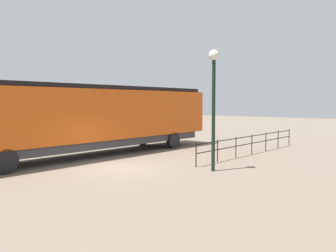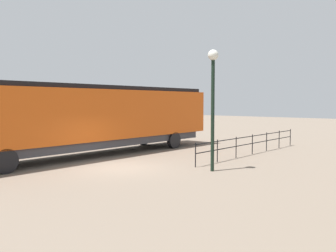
{
  "view_description": "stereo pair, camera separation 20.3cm",
  "coord_description": "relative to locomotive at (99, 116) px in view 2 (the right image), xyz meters",
  "views": [
    {
      "loc": [
        12.74,
        -11.73,
        3.12
      ],
      "look_at": [
        -0.16,
        3.72,
        1.8
      ],
      "focal_mm": 39.21,
      "sensor_mm": 36.0,
      "label": 1
    },
    {
      "loc": [
        12.89,
        -11.6,
        3.12
      ],
      "look_at": [
        -0.16,
        3.72,
        1.8
      ],
      "focal_mm": 39.21,
      "sensor_mm": 36.0,
      "label": 2
    }
  ],
  "objects": [
    {
      "name": "ground_plane",
      "position": [
        4.17,
        -2.15,
        -2.29
      ],
      "size": [
        120.0,
        120.0,
        0.0
      ],
      "primitive_type": "plane",
      "color": "#756656"
    },
    {
      "name": "lamp_post",
      "position": [
        7.96,
        0.01,
        1.45
      ],
      "size": [
        0.48,
        0.48,
        5.43
      ],
      "color": "black",
      "rests_on": "ground_plane"
    },
    {
      "name": "locomotive",
      "position": [
        0.0,
        0.0,
        0.0
      ],
      "size": [
        3.17,
        18.01,
        4.06
      ],
      "color": "#D15114",
      "rests_on": "ground_plane"
    },
    {
      "name": "platform_fence",
      "position": [
        6.79,
        6.07,
        -1.52
      ],
      "size": [
        0.05,
        11.54,
        1.18
      ],
      "color": "black",
      "rests_on": "ground_plane"
    }
  ]
}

